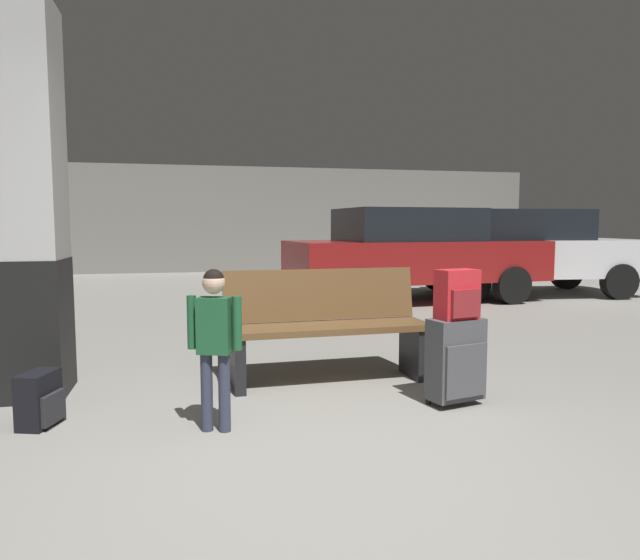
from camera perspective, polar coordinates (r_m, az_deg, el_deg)
name	(u,v)px	position (r m, az deg, el deg)	size (l,w,h in m)	color
ground_plane	(251,335)	(6.89, -6.80, -5.41)	(18.00, 18.00, 0.10)	gray
garage_back_wall	(214,219)	(15.60, -10.49, 5.95)	(18.00, 0.12, 2.80)	slate
structural_pillar	(20,204)	(4.67, -27.59, 6.72)	(0.57, 0.57, 2.82)	black
bench	(326,326)	(4.61, 0.62, -4.58)	(1.62, 0.58, 0.89)	brown
suitcase	(456,360)	(4.11, 13.34, -7.68)	(0.42, 0.30, 0.60)	#4C4C51
backpack_bright	(458,295)	(4.04, 13.49, -1.45)	(0.31, 0.24, 0.34)	red
child	(214,332)	(3.51, -10.42, -5.11)	(0.32, 0.24, 0.99)	#33384C
backpack_dark_floor	(40,400)	(4.03, -26.01, -10.62)	(0.26, 0.32, 0.34)	black
parked_car_near	(413,252)	(9.53, 9.19, 2.75)	(4.21, 2.03, 1.51)	maroon
parked_car_side	(522,250)	(10.85, 19.40, 2.83)	(4.24, 2.09, 1.51)	silver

